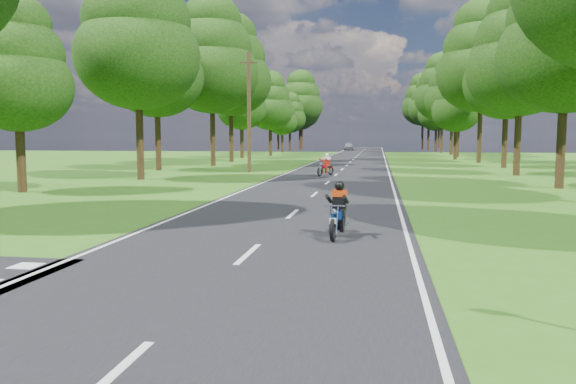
# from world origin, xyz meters

# --- Properties ---
(ground) EXTENTS (160.00, 160.00, 0.00)m
(ground) POSITION_xyz_m (0.00, 0.00, 0.00)
(ground) COLOR #316316
(ground) RESTS_ON ground
(main_road) EXTENTS (7.00, 140.00, 0.02)m
(main_road) POSITION_xyz_m (0.00, 50.00, 0.01)
(main_road) COLOR black
(main_road) RESTS_ON ground
(road_markings) EXTENTS (7.40, 140.00, 0.01)m
(road_markings) POSITION_xyz_m (-0.14, 48.13, 0.02)
(road_markings) COLOR silver
(road_markings) RESTS_ON main_road
(treeline) EXTENTS (40.00, 115.35, 14.78)m
(treeline) POSITION_xyz_m (1.43, 60.06, 8.25)
(treeline) COLOR black
(treeline) RESTS_ON ground
(telegraph_pole) EXTENTS (1.20, 0.26, 8.00)m
(telegraph_pole) POSITION_xyz_m (-6.00, 28.00, 4.07)
(telegraph_pole) COLOR #382616
(telegraph_pole) RESTS_ON ground
(rider_near_blue) EXTENTS (0.67, 1.63, 1.32)m
(rider_near_blue) POSITION_xyz_m (1.66, 4.27, 0.68)
(rider_near_blue) COLOR navy
(rider_near_blue) RESTS_ON main_road
(rider_far_red) EXTENTS (1.16, 1.73, 1.37)m
(rider_far_red) POSITION_xyz_m (-0.59, 25.29, 0.71)
(rider_far_red) COLOR #B10D22
(rider_far_red) RESTS_ON main_road
(distant_car) EXTENTS (1.99, 4.15, 1.37)m
(distant_car) POSITION_xyz_m (-2.60, 90.44, 0.70)
(distant_car) COLOR #A8A9AF
(distant_car) RESTS_ON main_road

